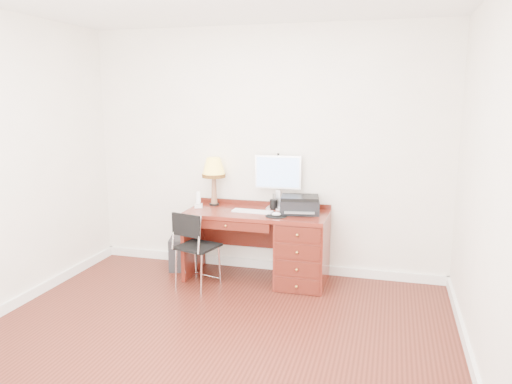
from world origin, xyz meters
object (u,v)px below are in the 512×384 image
(desk, at_px, (286,244))
(equipment_box, at_px, (184,253))
(leg_lamp, at_px, (214,171))
(phone, at_px, (198,203))
(chair, at_px, (195,242))
(printer, at_px, (300,205))
(monitor, at_px, (278,175))

(desk, distance_m, equipment_box, 1.24)
(desk, xyz_separation_m, leg_lamp, (-0.87, 0.18, 0.73))
(phone, height_order, chair, phone)
(chair, bearing_deg, phone, 121.63)
(desk, bearing_deg, printer, 25.86)
(phone, bearing_deg, chair, -93.05)
(printer, bearing_deg, desk, -163.59)
(desk, distance_m, monitor, 0.75)
(desk, height_order, chair, chair)
(leg_lamp, bearing_deg, phone, -129.45)
(leg_lamp, distance_m, chair, 0.88)
(leg_lamp, relative_size, phone, 3.03)
(monitor, height_order, leg_lamp, monitor)
(printer, height_order, phone, printer)
(desk, height_order, printer, printer)
(phone, bearing_deg, desk, -21.02)
(monitor, distance_m, equipment_box, 1.42)
(printer, height_order, chair, printer)
(chair, relative_size, equipment_box, 2.20)
(desk, bearing_deg, phone, 178.81)
(monitor, distance_m, printer, 0.42)
(desk, height_order, leg_lamp, leg_lamp)
(printer, xyz_separation_m, chair, (-0.99, -0.48, -0.35))
(leg_lamp, distance_m, phone, 0.39)
(printer, height_order, equipment_box, printer)
(desk, distance_m, chair, 0.96)
(monitor, height_order, phone, monitor)
(printer, distance_m, leg_lamp, 1.04)
(printer, xyz_separation_m, leg_lamp, (-0.99, 0.11, 0.30))
(printer, bearing_deg, equipment_box, 169.05)
(phone, height_order, equipment_box, phone)
(monitor, height_order, printer, monitor)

